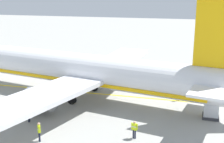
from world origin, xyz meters
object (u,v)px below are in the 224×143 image
crew_loader_right (39,130)px  crew_supervisor (29,113)px  cargo_container_near (211,109)px  crew_marshaller (134,128)px  airliner_foreground (76,69)px  crew_loader_left (180,93)px  service_truck_fuel (168,80)px

crew_loader_right → crew_supervisor: 4.51m
cargo_container_near → crew_supervisor: 18.27m
crew_marshaller → airliner_foreground: bearing=44.4°
crew_supervisor → cargo_container_near: bearing=-72.0°
cargo_container_near → crew_loader_left: size_ratio=1.22×
service_truck_fuel → crew_marshaller: (-15.08, 1.59, -0.22)m
airliner_foreground → service_truck_fuel: 12.28m
airliner_foreground → crew_supervisor: bearing=167.9°
service_truck_fuel → cargo_container_near: size_ratio=3.42×
service_truck_fuel → crew_loader_right: (-17.76, 9.36, -0.14)m
airliner_foreground → crew_loader_right: 12.08m
airliner_foreground → crew_marshaller: (-9.12, -8.91, -2.44)m
crew_marshaller → crew_supervisor: (0.74, 10.71, 0.01)m
cargo_container_near → crew_loader_left: cargo_container_near is taller
crew_loader_right → cargo_container_near: bearing=-57.8°
crew_loader_left → crew_supervisor: bearing=125.7°
crew_marshaller → service_truck_fuel: bearing=-6.0°
airliner_foreground → crew_loader_right: size_ratio=23.80×
crew_marshaller → crew_loader_left: crew_loader_left is taller
cargo_container_near → crew_supervisor: (-5.66, 17.37, -0.00)m
crew_loader_right → crew_loader_left: bearing=-39.4°
airliner_foreground → cargo_container_near: airliner_foreground is taller
service_truck_fuel → cargo_container_near: 10.06m
airliner_foreground → service_truck_fuel: airliner_foreground is taller
airliner_foreground → crew_marshaller: size_ratio=25.64×
cargo_container_near → crew_marshaller: bearing=133.9°
airliner_foreground → crew_supervisor: 8.91m
airliner_foreground → service_truck_fuel: (5.96, -10.50, -2.22)m
service_truck_fuel → crew_supervisor: size_ratio=4.25×
cargo_container_near → crew_loader_left: bearing=37.2°
service_truck_fuel → crew_supervisor: bearing=139.4°
airliner_foreground → crew_loader_left: airliner_foreground is taller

